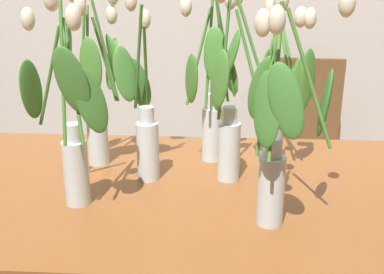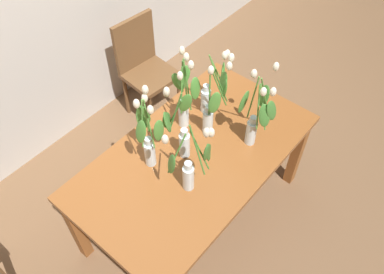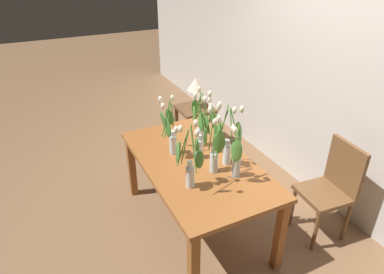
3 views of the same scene
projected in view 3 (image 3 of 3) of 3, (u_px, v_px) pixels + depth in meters
name	position (u px, v px, depth m)	size (l,w,h in m)	color
ground_plane	(196.00, 224.00, 3.34)	(18.00, 18.00, 0.00)	brown
room_wall_rear	(332.00, 71.00, 3.25)	(9.00, 0.10, 2.70)	beige
dining_table	(196.00, 170.00, 3.03)	(1.60, 0.90, 0.74)	brown
tulip_vase_0	(202.00, 123.00, 3.11)	(0.19, 0.22, 0.58)	silver
tulip_vase_1	(189.00, 162.00, 2.54)	(0.23, 0.22, 0.58)	silver
tulip_vase_2	(201.00, 139.00, 2.98)	(0.16, 0.17, 0.56)	silver
tulip_vase_3	(170.00, 133.00, 2.99)	(0.27, 0.20, 0.58)	silver
tulip_vase_4	(236.00, 160.00, 2.68)	(0.16, 0.14, 0.52)	silver
tulip_vase_5	(228.00, 140.00, 2.83)	(0.21, 0.26, 0.59)	silver
tulip_vase_6	(214.00, 151.00, 2.72)	(0.22, 0.15, 0.59)	silver
dining_chair	(332.00, 185.00, 3.03)	(0.44, 0.44, 0.93)	brown
side_table	(195.00, 116.00, 4.52)	(0.44, 0.44, 0.55)	brown
table_lamp	(196.00, 85.00, 4.34)	(0.22, 0.22, 0.40)	olive
pillar_candle	(195.00, 109.00, 4.32)	(0.06, 0.06, 0.07)	beige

